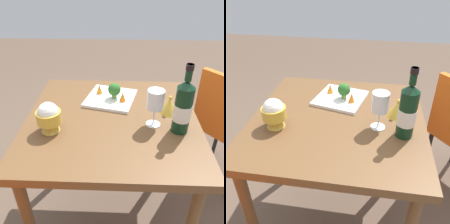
{
  "view_description": "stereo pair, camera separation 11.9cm",
  "coord_description": "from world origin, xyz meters",
  "views": [
    {
      "loc": [
        0.04,
        -1.01,
        1.43
      ],
      "look_at": [
        0.0,
        0.0,
        0.79
      ],
      "focal_mm": 39.63,
      "sensor_mm": 36.0,
      "label": 1
    },
    {
      "loc": [
        0.16,
        -1.0,
        1.43
      ],
      "look_at": [
        0.0,
        0.0,
        0.79
      ],
      "focal_mm": 39.63,
      "sensor_mm": 36.0,
      "label": 2
    }
  ],
  "objects": [
    {
      "name": "rice_bowl",
      "position": [
        -0.27,
        -0.12,
        0.83
      ],
      "size": [
        0.11,
        0.11,
        0.14
      ],
      "color": "gold",
      "rests_on": "dining_table"
    },
    {
      "name": "rice_bowl_lid",
      "position": [
        0.28,
        0.06,
        0.8
      ],
      "size": [
        0.1,
        0.1,
        0.09
      ],
      "color": "gold",
      "rests_on": "dining_table"
    },
    {
      "name": "broccoli_floret",
      "position": [
        0.01,
        0.17,
        0.83
      ],
      "size": [
        0.07,
        0.07,
        0.09
      ],
      "color": "#729E4C",
      "rests_on": "serving_plate"
    },
    {
      "name": "ground_plane",
      "position": [
        0.0,
        0.0,
        0.0
      ],
      "size": [
        8.0,
        8.0,
        0.0
      ],
      "primitive_type": "plane",
      "color": "brown"
    },
    {
      "name": "wine_bottle",
      "position": [
        0.31,
        -0.1,
        0.88
      ],
      "size": [
        0.08,
        0.08,
        0.32
      ],
      "color": "black",
      "rests_on": "dining_table"
    },
    {
      "name": "wine_glass",
      "position": [
        0.19,
        -0.05,
        0.89
      ],
      "size": [
        0.08,
        0.08,
        0.18
      ],
      "color": "white",
      "rests_on": "dining_table"
    },
    {
      "name": "carrot_garnish_right",
      "position": [
        0.05,
        0.13,
        0.8
      ],
      "size": [
        0.03,
        0.03,
        0.05
      ],
      "color": "orange",
      "rests_on": "serving_plate"
    },
    {
      "name": "serving_plate",
      "position": [
        -0.01,
        0.18,
        0.77
      ],
      "size": [
        0.3,
        0.3,
        0.02
      ],
      "rotation": [
        0.0,
        0.0,
        -0.24
      ],
      "color": "white",
      "rests_on": "dining_table"
    },
    {
      "name": "dining_table",
      "position": [
        0.0,
        0.0,
        0.66
      ],
      "size": [
        0.83,
        0.83,
        0.76
      ],
      "color": "brown",
      "rests_on": "ground_plane"
    },
    {
      "name": "carrot_garnish_left",
      "position": [
        -0.08,
        0.22,
        0.8
      ],
      "size": [
        0.03,
        0.03,
        0.05
      ],
      "color": "orange",
      "rests_on": "serving_plate"
    }
  ]
}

